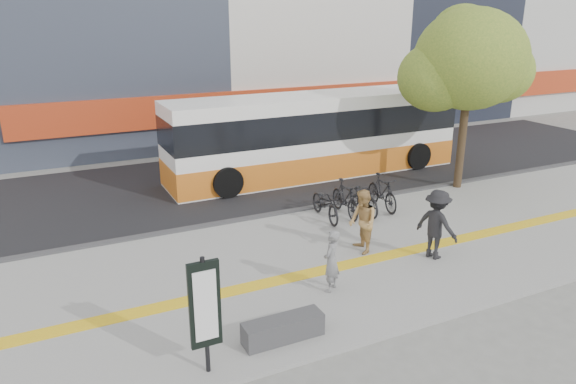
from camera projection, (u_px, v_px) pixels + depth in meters
name	position (u px, v px, depth m)	size (l,w,h in m)	color
ground	(362.00, 287.00, 12.44)	(120.00, 120.00, 0.00)	slate
sidewalk	(330.00, 260.00, 13.71)	(40.00, 7.00, 0.08)	slate
tactile_strip	(340.00, 266.00, 13.26)	(40.00, 0.45, 0.01)	yellow
street	(230.00, 182.00, 20.11)	(40.00, 8.00, 0.06)	black
curb	(273.00, 215.00, 16.68)	(40.00, 0.25, 0.14)	#353437
bench	(283.00, 329.00, 10.24)	(1.60, 0.45, 0.45)	#353437
signboard	(205.00, 307.00, 8.98)	(0.55, 0.10, 2.20)	black
street_tree	(467.00, 61.00, 18.09)	(4.40, 3.80, 6.31)	#352718
bus	(316.00, 137.00, 20.61)	(11.64, 2.76, 3.10)	white
bicycle_row	(354.00, 198.00, 16.61)	(2.88, 1.97, 1.11)	black
seated_woman	(331.00, 261.00, 11.92)	(0.53, 0.35, 1.46)	black
pedestrian_tan	(363.00, 222.00, 13.83)	(0.82, 0.64, 1.69)	tan
pedestrian_dark	(437.00, 224.00, 13.51)	(1.17, 0.67, 1.81)	black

